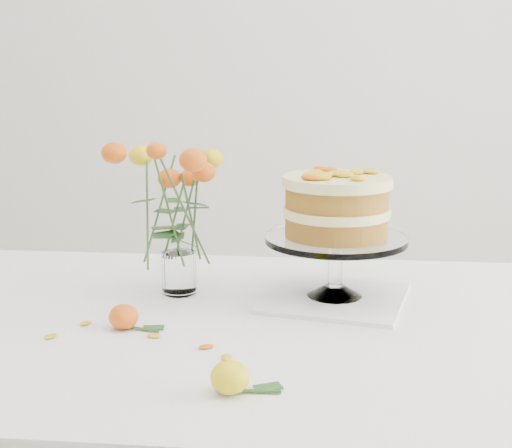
# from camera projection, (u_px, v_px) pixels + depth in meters

# --- Properties ---
(table) EXTENTS (1.43, 0.93, 0.76)m
(table) POSITION_uv_depth(u_px,v_px,m) (230.00, 360.00, 1.35)
(table) COLOR tan
(table) RESTS_ON ground
(napkin) EXTENTS (0.33, 0.33, 0.01)m
(napkin) POSITION_uv_depth(u_px,v_px,m) (334.00, 297.00, 1.45)
(napkin) COLOR white
(napkin) RESTS_ON table
(cake_stand) EXTENTS (0.29, 0.29, 0.26)m
(cake_stand) POSITION_uv_depth(u_px,v_px,m) (337.00, 213.00, 1.41)
(cake_stand) COLOR white
(cake_stand) RESTS_ON napkin
(rose_vase) EXTENTS (0.30, 0.30, 0.36)m
(rose_vase) POSITION_uv_depth(u_px,v_px,m) (177.00, 195.00, 1.44)
(rose_vase) COLOR white
(rose_vase) RESTS_ON table
(loose_rose_near) EXTENTS (0.10, 0.06, 0.05)m
(loose_rose_near) POSITION_uv_depth(u_px,v_px,m) (230.00, 378.00, 1.03)
(loose_rose_near) COLOR yellow
(loose_rose_near) RESTS_ON table
(loose_rose_far) EXTENTS (0.10, 0.05, 0.05)m
(loose_rose_far) POSITION_uv_depth(u_px,v_px,m) (124.00, 317.00, 1.28)
(loose_rose_far) COLOR #DC520A
(loose_rose_far) RESTS_ON table
(stray_petal_a) EXTENTS (0.03, 0.02, 0.00)m
(stray_petal_a) POSITION_uv_depth(u_px,v_px,m) (154.00, 336.00, 1.25)
(stray_petal_a) COLOR gold
(stray_petal_a) RESTS_ON table
(stray_petal_b) EXTENTS (0.03, 0.02, 0.00)m
(stray_petal_b) POSITION_uv_depth(u_px,v_px,m) (206.00, 347.00, 1.20)
(stray_petal_b) COLOR gold
(stray_petal_b) RESTS_ON table
(stray_petal_c) EXTENTS (0.03, 0.02, 0.00)m
(stray_petal_c) POSITION_uv_depth(u_px,v_px,m) (226.00, 357.00, 1.16)
(stray_petal_c) COLOR gold
(stray_petal_c) RESTS_ON table
(stray_petal_d) EXTENTS (0.03, 0.02, 0.00)m
(stray_petal_d) POSITION_uv_depth(u_px,v_px,m) (86.00, 323.00, 1.31)
(stray_petal_d) COLOR gold
(stray_petal_d) RESTS_ON table
(stray_petal_e) EXTENTS (0.03, 0.02, 0.00)m
(stray_petal_e) POSITION_uv_depth(u_px,v_px,m) (50.00, 336.00, 1.25)
(stray_petal_e) COLOR gold
(stray_petal_e) RESTS_ON table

